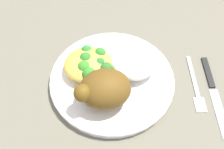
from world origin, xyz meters
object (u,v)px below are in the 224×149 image
knife (213,89)px  roasted_chicken (104,89)px  plate (112,80)px  mac_cheese_with_broccoli (90,64)px  fork (196,86)px  rice_pile (134,62)px

knife → roasted_chicken: bearing=1.9°
plate → roasted_chicken: 0.07m
mac_cheese_with_broccoli → fork: bearing=165.3°
rice_pile → fork: rice_pile is taller
roasted_chicken → mac_cheese_with_broccoli: bearing=-74.2°
mac_cheese_with_broccoli → knife: 0.26m
roasted_chicken → mac_cheese_with_broccoli: 0.08m
mac_cheese_with_broccoli → fork: 0.23m
plate → knife: size_ratio=1.37×
roasted_chicken → knife: (-0.23, -0.01, -0.05)m
mac_cheese_with_broccoli → knife: mac_cheese_with_broccoli is taller
fork → mac_cheese_with_broccoli: bearing=-14.7°
mac_cheese_with_broccoli → roasted_chicken: bearing=105.8°
plate → fork: (-0.17, 0.03, -0.01)m
knife → mac_cheese_with_broccoli: bearing=-15.2°
roasted_chicken → knife: size_ratio=0.57×
roasted_chicken → rice_pile: bearing=-134.5°
mac_cheese_with_broccoli → knife: size_ratio=0.53×
rice_pile → mac_cheese_with_broccoli: size_ratio=0.94×
plate → knife: (-0.21, 0.04, -0.01)m
rice_pile → roasted_chicken: bearing=45.5°
rice_pile → fork: 0.14m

